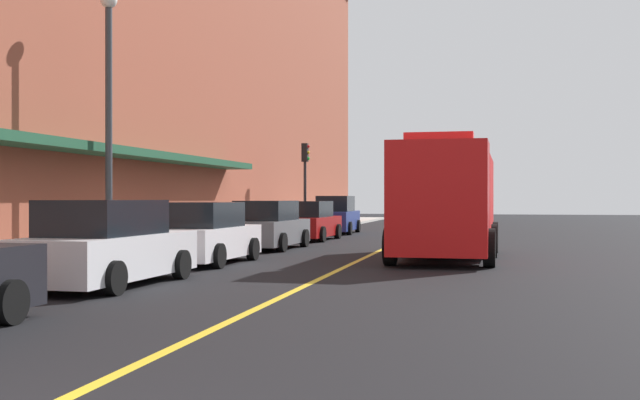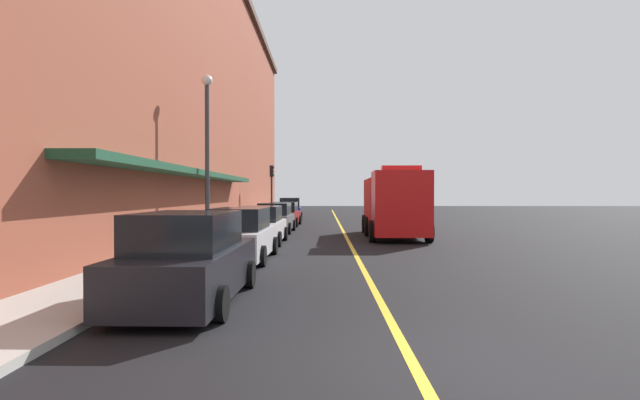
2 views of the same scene
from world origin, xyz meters
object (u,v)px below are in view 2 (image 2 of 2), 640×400
at_px(parked_car_5, 290,210).
at_px(street_lamp_left, 207,140).
at_px(parked_car_3, 275,219).
at_px(parked_car_4, 284,214).
at_px(parking_meter_0, 261,211).
at_px(parking_meter_1, 230,219).
at_px(parked_car_2, 261,226).
at_px(parked_car_1, 241,236).
at_px(traffic_light_near, 272,182).
at_px(parked_car_0, 189,261).
at_px(fire_truck, 393,205).

bearing_deg(parked_car_5, street_lamp_left, 172.00).
bearing_deg(parked_car_3, parked_car_5, 1.68).
xyz_separation_m(parked_car_4, street_lamp_left, (-2.09, -13.30, 3.63)).
xyz_separation_m(parked_car_3, parking_meter_0, (-1.46, 5.25, 0.27)).
height_order(parked_car_4, parking_meter_1, parked_car_4).
distance_m(parked_car_2, parked_car_5, 18.11).
distance_m(parked_car_1, parked_car_2, 5.39).
distance_m(parked_car_3, traffic_light_near, 11.63).
bearing_deg(parked_car_0, street_lamp_left, 12.24).
distance_m(parked_car_4, traffic_light_near, 6.18).
distance_m(parked_car_2, parking_meter_0, 11.46).
height_order(parked_car_5, parking_meter_1, parked_car_5).
distance_m(parked_car_5, parking_meter_1, 17.94).
xyz_separation_m(parked_car_4, parked_car_5, (-0.01, 6.22, 0.10)).
distance_m(parked_car_0, street_lamp_left, 11.08).
bearing_deg(parking_meter_0, parked_car_5, 77.60).
relative_size(parked_car_0, parked_car_4, 1.09).
xyz_separation_m(parked_car_1, fire_truck, (6.28, 8.63, 0.84)).
bearing_deg(parking_meter_1, parked_car_1, -75.37).
bearing_deg(parked_car_4, parking_meter_0, 111.34).
bearing_deg(fire_truck, parked_car_0, -21.56).
bearing_deg(parked_car_4, parking_meter_1, 174.59).
bearing_deg(parking_meter_1, parked_car_3, 76.04).
distance_m(parked_car_5, traffic_light_near, 2.78).
bearing_deg(parking_meter_0, street_lamp_left, -92.69).
height_order(parked_car_3, parked_car_4, parked_car_3).
bearing_deg(parked_car_4, street_lamp_left, 172.95).
relative_size(parked_car_1, traffic_light_near, 1.12).
distance_m(parked_car_0, parked_car_2, 11.70).
distance_m(parked_car_3, parking_meter_1, 6.06).
distance_m(parked_car_0, traffic_light_near, 29.23).
height_order(parked_car_5, parking_meter_0, parked_car_5).
height_order(parked_car_1, parked_car_3, parked_car_1).
height_order(parked_car_1, parked_car_2, parked_car_1).
height_order(parked_car_1, fire_truck, fire_truck).
height_order(parked_car_2, parked_car_3, parked_car_3).
height_order(parking_meter_0, traffic_light_near, traffic_light_near).
xyz_separation_m(parked_car_0, parking_meter_1, (-1.49, 11.93, 0.21)).
relative_size(parked_car_0, street_lamp_left, 0.71).
relative_size(parking_meter_1, street_lamp_left, 0.19).
height_order(parked_car_1, parked_car_4, parked_car_1).
bearing_deg(parked_car_1, fire_truck, -34.74).
relative_size(parked_car_1, fire_truck, 0.62).
bearing_deg(fire_truck, parking_meter_1, -67.62).
xyz_separation_m(parked_car_5, parking_meter_1, (-1.48, -17.87, 0.19)).
xyz_separation_m(parked_car_2, parked_car_4, (0.06, 11.89, -0.01)).
xyz_separation_m(parked_car_1, parked_car_5, (0.01, 23.49, 0.06)).
xyz_separation_m(parked_car_4, parking_meter_0, (-1.49, -0.53, 0.29)).
bearing_deg(fire_truck, parked_car_3, -113.41).
bearing_deg(parking_meter_0, fire_truck, -46.36).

